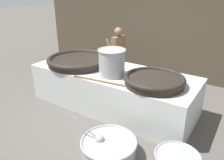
# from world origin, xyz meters

# --- Properties ---
(ground_plane) EXTENTS (60.00, 60.00, 0.00)m
(ground_plane) POSITION_xyz_m (0.00, 0.00, 0.00)
(ground_plane) COLOR #56514C
(back_wall) EXTENTS (9.08, 0.24, 3.74)m
(back_wall) POSITION_xyz_m (0.00, 2.72, 1.87)
(back_wall) COLOR #4C4233
(back_wall) RESTS_ON ground_plane
(hearth_platform) EXTENTS (3.83, 1.47, 0.89)m
(hearth_platform) POSITION_xyz_m (0.00, 0.00, 0.44)
(hearth_platform) COLOR silver
(hearth_platform) RESTS_ON ground_plane
(giant_wok_near) EXTENTS (1.53, 1.53, 0.19)m
(giant_wok_near) POSITION_xyz_m (-0.97, -0.04, 0.99)
(giant_wok_near) COLOR black
(giant_wok_near) RESTS_ON hearth_platform
(giant_wok_far) EXTENTS (1.19, 1.19, 0.18)m
(giant_wok_far) POSITION_xyz_m (1.10, -0.18, 0.98)
(giant_wok_far) COLOR black
(giant_wok_far) RESTS_ON hearth_platform
(stock_pot) EXTENTS (0.59, 0.59, 0.58)m
(stock_pot) POSITION_xyz_m (0.15, -0.22, 1.19)
(stock_pot) COLOR #9E9EA3
(stock_pot) RESTS_ON hearth_platform
(stirring_paddle) EXTENTS (1.42, 0.25, 0.04)m
(stirring_paddle) POSITION_xyz_m (0.27, -0.63, 0.91)
(stirring_paddle) COLOR brown
(stirring_paddle) RESTS_ON hearth_platform
(cook) EXTENTS (0.39, 0.60, 1.65)m
(cook) POSITION_xyz_m (-0.59, 1.20, 0.89)
(cook) COLOR brown
(cook) RESTS_ON ground_plane
(prep_bowl_vegetables) EXTENTS (1.21, 0.95, 0.71)m
(prep_bowl_vegetables) POSITION_xyz_m (0.91, -1.47, 0.17)
(prep_bowl_vegetables) COLOR #9E9EA3
(prep_bowl_vegetables) RESTS_ON ground_plane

